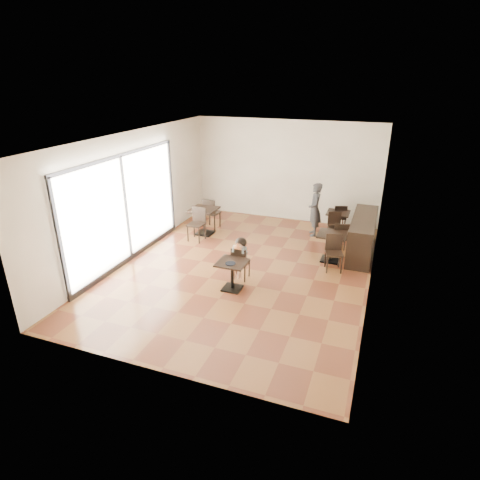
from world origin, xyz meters
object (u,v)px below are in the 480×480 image
at_px(chair_back_b, 335,227).
at_px(cafe_table_back, 337,223).
at_px(child_table, 232,276).
at_px(child, 241,259).
at_px(adult_patron, 315,210).
at_px(chair_back_a, 339,217).
at_px(child_chair, 241,263).
at_px(chair_mid_a, 340,238).
at_px(cafe_table_left, 204,221).
at_px(chair_left_b, 196,225).
at_px(chair_mid_b, 334,254).
at_px(chair_left_a, 212,213).
at_px(cafe_table_mid, 331,247).

bearing_deg(chair_back_b, cafe_table_back, 71.95).
height_order(child_table, child, child).
height_order(adult_patron, chair_back_a, adult_patron).
xyz_separation_m(child_chair, chair_mid_a, (1.99, 2.28, 0.04)).
bearing_deg(child_chair, chair_mid_a, -131.08).
bearing_deg(cafe_table_left, adult_patron, 18.92).
bearing_deg(child_table, chair_back_a, 69.18).
bearing_deg(cafe_table_back, chair_back_b, -90.00).
height_order(child_table, chair_back_b, chair_back_b).
bearing_deg(child_table, chair_left_b, 131.13).
xyz_separation_m(adult_patron, chair_mid_b, (0.90, -2.19, -0.34)).
xyz_separation_m(cafe_table_left, cafe_table_back, (3.75, 1.36, -0.05)).
relative_size(child_table, child_chair, 0.83).
distance_m(cafe_table_left, chair_back_b, 3.83).
bearing_deg(cafe_table_left, chair_left_a, 90.00).
xyz_separation_m(cafe_table_back, chair_left_a, (-3.75, -0.81, 0.13)).
xyz_separation_m(chair_left_a, chair_back_b, (3.75, 0.26, -0.06)).
relative_size(child_table, cafe_table_back, 0.98).
relative_size(chair_mid_b, chair_back_a, 1.08).
bearing_deg(child_chair, cafe_table_left, -48.87).
height_order(child, cafe_table_back, child).
height_order(chair_mid_b, chair_left_b, chair_left_b).
bearing_deg(child, cafe_table_back, 64.67).
height_order(adult_patron, chair_left_a, adult_patron).
xyz_separation_m(child, chair_back_a, (1.73, 4.01, -0.10)).
relative_size(cafe_table_mid, chair_mid_b, 0.83).
relative_size(adult_patron, chair_back_a, 1.90).
xyz_separation_m(child_chair, adult_patron, (1.08, 3.36, 0.39)).
distance_m(adult_patron, cafe_table_mid, 1.85).
bearing_deg(chair_left_a, cafe_table_back, -164.30).
bearing_deg(cafe_table_back, child_table, -112.37).
relative_size(cafe_table_mid, chair_left_b, 0.78).
xyz_separation_m(cafe_table_back, chair_back_a, (0.00, 0.35, 0.07)).
xyz_separation_m(chair_left_b, chair_back_b, (3.75, 1.36, -0.06)).
bearing_deg(chair_left_b, child_table, -45.38).
distance_m(cafe_table_left, chair_mid_a, 4.00).
bearing_deg(chair_left_b, chair_mid_b, -4.69).
xyz_separation_m(child_chair, chair_left_b, (-2.01, 1.75, 0.07)).
bearing_deg(chair_back_b, chair_mid_b, -100.64).
bearing_deg(chair_mid_a, cafe_table_mid, 58.15).
xyz_separation_m(child_table, cafe_table_mid, (1.83, 2.28, 0.03)).
bearing_deg(chair_mid_b, cafe_table_mid, 88.89).
distance_m(child, chair_mid_a, 3.02).
bearing_deg(chair_left_b, cafe_table_back, 30.52).
relative_size(adult_patron, chair_mid_a, 1.77).
bearing_deg(chair_back_b, cafe_table_left, 174.16).
relative_size(child_table, child, 0.66).
bearing_deg(child_table, adult_patron, 74.52).
height_order(chair_left_b, chair_back_b, chair_left_b).
relative_size(child, chair_mid_a, 1.14).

